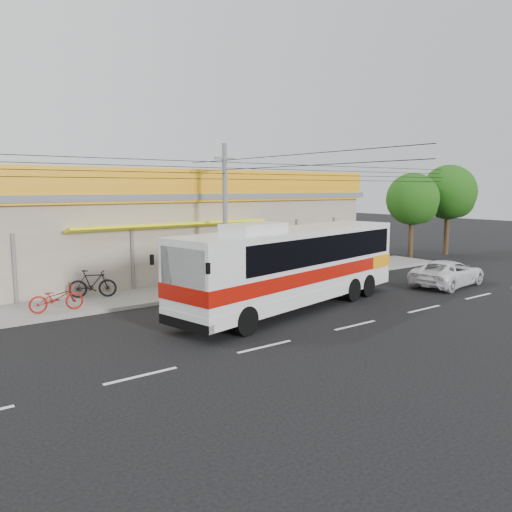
{
  "coord_description": "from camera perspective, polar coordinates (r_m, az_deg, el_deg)",
  "views": [
    {
      "loc": [
        -12.9,
        -14.14,
        4.81
      ],
      "look_at": [
        -1.02,
        2.0,
        2.05
      ],
      "focal_mm": 35.0,
      "sensor_mm": 36.0,
      "label": 1
    }
  ],
  "objects": [
    {
      "name": "white_car",
      "position": [
        26.27,
        21.08,
        -1.84
      ],
      "size": [
        4.77,
        2.62,
        1.26
      ],
      "primitive_type": "imported",
      "rotation": [
        0.0,
        0.0,
        1.69
      ],
      "color": "white",
      "rests_on": "ground"
    },
    {
      "name": "utility_pole",
      "position": [
        23.26,
        -3.6,
        9.81
      ],
      "size": [
        34.0,
        14.0,
        6.81
      ],
      "color": "#60605E",
      "rests_on": "ground"
    },
    {
      "name": "storefront_building",
      "position": [
        28.85,
        -9.67,
        2.74
      ],
      "size": [
        22.6,
        9.2,
        5.7
      ],
      "color": "gray",
      "rests_on": "ground"
    },
    {
      "name": "sidewalk",
      "position": [
        24.38,
        -3.66,
        -3.37
      ],
      "size": [
        30.0,
        3.2,
        0.15
      ],
      "primitive_type": "cube",
      "color": "gray",
      "rests_on": "ground"
    },
    {
      "name": "ground",
      "position": [
        19.74,
        5.87,
        -6.3
      ],
      "size": [
        120.0,
        120.0,
        0.0
      ],
      "primitive_type": "plane",
      "color": "black",
      "rests_on": "ground"
    },
    {
      "name": "tree_near",
      "position": [
        35.39,
        17.62,
        6.03
      ],
      "size": [
        3.49,
        3.49,
        5.79
      ],
      "color": "#352115",
      "rests_on": "ground"
    },
    {
      "name": "lane_markings",
      "position": [
        18.03,
        11.26,
        -7.78
      ],
      "size": [
        50.0,
        0.12,
        0.01
      ],
      "primitive_type": null,
      "color": "silver",
      "rests_on": "ground"
    },
    {
      "name": "tree_far",
      "position": [
        38.42,
        21.31,
        6.61
      ],
      "size": [
        3.87,
        3.87,
        6.41
      ],
      "color": "#352115",
      "rests_on": "ground"
    },
    {
      "name": "motorbike_dark",
      "position": [
        22.37,
        -18.16,
        -3.02
      ],
      "size": [
        2.03,
        1.35,
        1.19
      ],
      "primitive_type": "imported",
      "rotation": [
        0.0,
        0.0,
        1.13
      ],
      "color": "black",
      "rests_on": "sidewalk"
    },
    {
      "name": "coach_bus",
      "position": [
        19.95,
        4.68,
        -0.59
      ],
      "size": [
        11.74,
        4.77,
        3.54
      ],
      "rotation": [
        0.0,
        0.0,
        0.21
      ],
      "color": "silver",
      "rests_on": "ground"
    },
    {
      "name": "motorbike_red",
      "position": [
        20.36,
        -21.86,
        -4.47
      ],
      "size": [
        2.01,
        0.83,
        1.03
      ],
      "primitive_type": "imported",
      "rotation": [
        0.0,
        0.0,
        1.5
      ],
      "color": "maroon",
      "rests_on": "sidewalk"
    }
  ]
}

